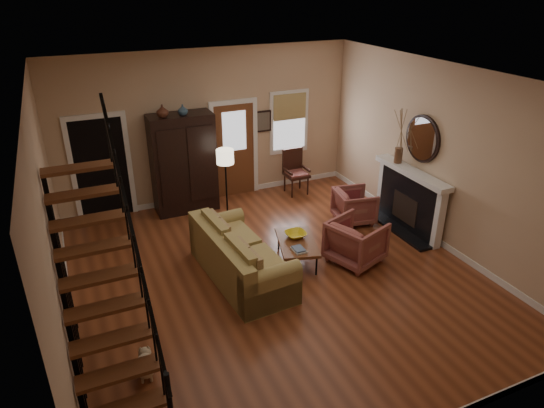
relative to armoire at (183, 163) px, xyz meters
name	(u,v)px	position (x,y,z in m)	size (l,w,h in m)	color
room	(216,162)	(0.29, -1.39, 0.46)	(7.00, 7.33, 3.30)	brown
staircase	(99,272)	(-2.08, -4.45, 0.55)	(0.94, 2.80, 3.20)	brown
fireplace	(411,194)	(3.83, -2.65, -0.31)	(0.33, 1.95, 2.30)	black
armoire	(183,163)	(0.00, 0.00, 0.00)	(1.30, 0.60, 2.10)	black
vase_a	(162,111)	(-0.35, -0.10, 1.17)	(0.24, 0.24, 0.25)	#4C2619
vase_b	(183,110)	(0.05, -0.10, 1.16)	(0.20, 0.20, 0.21)	#334C60
sofa	(241,255)	(0.16, -2.94, -0.63)	(0.98, 2.27, 0.84)	#A28949
coffee_table	(297,251)	(1.22, -2.89, -0.84)	(0.63, 1.08, 0.41)	brown
bowl	(296,234)	(1.27, -2.74, -0.59)	(0.37, 0.37, 0.09)	gold
books	(299,249)	(1.10, -3.19, -0.61)	(0.20, 0.27, 0.05)	beige
armchair_left	(356,241)	(2.17, -3.29, -0.66)	(0.84, 0.87, 0.79)	maroon
armchair_right	(354,206)	(2.99, -1.98, -0.70)	(0.74, 0.77, 0.70)	maroon
floor_lamp	(226,185)	(0.65, -0.80, -0.29)	(0.35, 0.35, 1.51)	black
side_chair	(296,172)	(2.55, -0.20, -0.54)	(0.54, 0.54, 1.02)	#331910
dog	(146,367)	(-1.75, -4.56, -0.89)	(0.25, 0.43, 0.31)	#C8AE88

